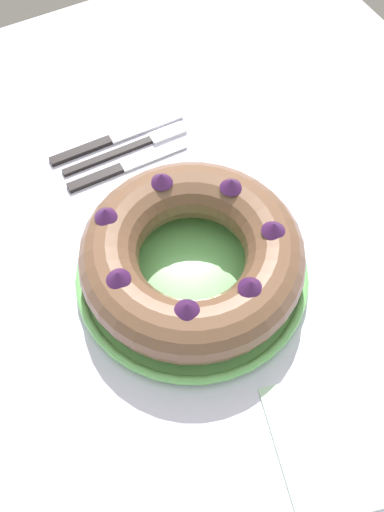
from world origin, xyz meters
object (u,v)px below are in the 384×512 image
(serving_dish, at_px, (192,275))
(cake_knife, at_px, (120,169))
(fork, at_px, (134,146))
(napkin, at_px, (325,444))
(serving_knife, at_px, (108,141))
(bundt_cake, at_px, (192,256))

(serving_dish, distance_m, cake_knife, 0.23)
(fork, relative_size, napkin, 1.27)
(fork, height_order, napkin, fork)
(serving_dish, relative_size, fork, 1.52)
(serving_dish, height_order, napkin, serving_dish)
(cake_knife, bearing_deg, serving_knife, 178.08)
(serving_knife, distance_m, napkin, 0.57)
(serving_dish, xyz_separation_m, napkin, (0.28, 0.03, -0.01))
(bundt_cake, bearing_deg, fork, 173.01)
(serving_knife, bearing_deg, fork, 46.19)
(serving_dish, xyz_separation_m, cake_knife, (-0.23, -0.01, -0.01))
(fork, height_order, serving_knife, serving_knife)
(bundt_cake, xyz_separation_m, fork, (-0.26, 0.03, -0.06))
(serving_knife, relative_size, napkin, 1.38)
(bundt_cake, height_order, cake_knife, bundt_cake)
(serving_knife, height_order, napkin, serving_knife)
(fork, relative_size, serving_knife, 0.92)
(fork, distance_m, napkin, 0.54)
(bundt_cake, relative_size, serving_knife, 1.30)
(bundt_cake, xyz_separation_m, serving_knife, (-0.29, -0.00, -0.06))
(serving_dish, height_order, bundt_cake, bundt_cake)
(bundt_cake, height_order, serving_knife, bundt_cake)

